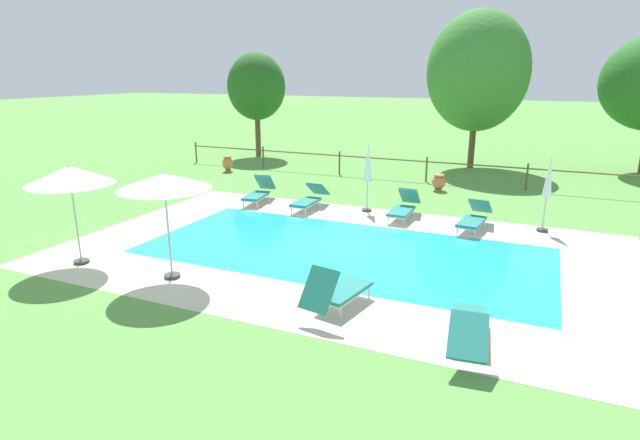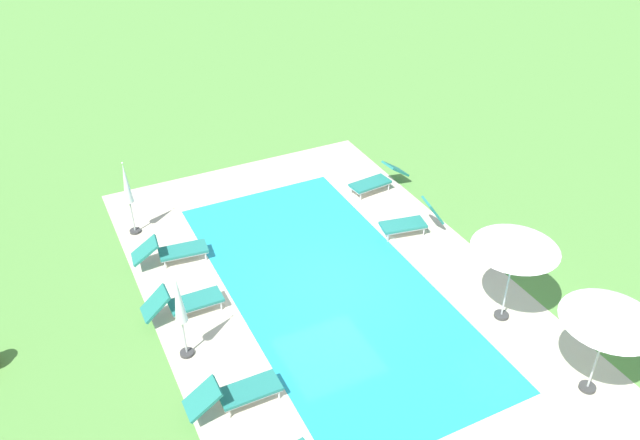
{
  "view_description": "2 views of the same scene",
  "coord_description": "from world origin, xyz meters",
  "px_view_note": "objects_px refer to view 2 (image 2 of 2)",
  "views": [
    {
      "loc": [
        4.55,
        -11.78,
        4.5
      ],
      "look_at": [
        -0.88,
        0.5,
        0.6
      ],
      "focal_mm": 28.74,
      "sensor_mm": 36.0,
      "label": 1
    },
    {
      "loc": [
        -11.48,
        5.95,
        10.69
      ],
      "look_at": [
        1.39,
        -0.42,
        1.13
      ],
      "focal_mm": 36.1,
      "sensor_mm": 36.0,
      "label": 2
    }
  ],
  "objects_px": {
    "patio_umbrella_closed_row_west": "(179,303)",
    "sun_lounger_north_mid": "(172,251)",
    "sun_lounger_south_near_corner": "(236,393)",
    "patio_umbrella_open_foreground": "(516,243)",
    "sun_lounger_north_far": "(184,302)",
    "patio_umbrella_closed_row_mid_west": "(127,188)",
    "sun_lounger_south_mid": "(378,179)",
    "patio_umbrella_open_by_bench": "(612,313)",
    "sun_lounger_north_end": "(412,221)"
  },
  "relations": [
    {
      "from": "sun_lounger_north_far",
      "to": "patio_umbrella_open_foreground",
      "type": "xyz_separation_m",
      "value": [
        -3.52,
        -6.89,
        1.83
      ]
    },
    {
      "from": "patio_umbrella_closed_row_mid_west",
      "to": "sun_lounger_north_far",
      "type": "bearing_deg",
      "value": -175.67
    },
    {
      "from": "patio_umbrella_open_foreground",
      "to": "patio_umbrella_closed_row_west",
      "type": "distance_m",
      "value": 7.61
    },
    {
      "from": "patio_umbrella_open_foreground",
      "to": "patio_umbrella_open_by_bench",
      "type": "xyz_separation_m",
      "value": [
        -2.63,
        -0.16,
        -0.04
      ]
    },
    {
      "from": "sun_lounger_north_far",
      "to": "sun_lounger_south_mid",
      "type": "height_order",
      "value": "sun_lounger_north_far"
    },
    {
      "from": "sun_lounger_south_near_corner",
      "to": "patio_umbrella_open_foreground",
      "type": "distance_m",
      "value": 6.99
    },
    {
      "from": "patio_umbrella_closed_row_west",
      "to": "patio_umbrella_open_foreground",
      "type": "bearing_deg",
      "value": -106.66
    },
    {
      "from": "sun_lounger_north_far",
      "to": "patio_umbrella_closed_row_west",
      "type": "distance_m",
      "value": 1.81
    },
    {
      "from": "patio_umbrella_open_by_bench",
      "to": "patio_umbrella_closed_row_west",
      "type": "xyz_separation_m",
      "value": [
        4.81,
        7.43,
        -0.64
      ]
    },
    {
      "from": "sun_lounger_north_far",
      "to": "patio_umbrella_open_foreground",
      "type": "relative_size",
      "value": 0.8
    },
    {
      "from": "patio_umbrella_closed_row_west",
      "to": "sun_lounger_north_far",
      "type": "bearing_deg",
      "value": -15.41
    },
    {
      "from": "sun_lounger_north_mid",
      "to": "sun_lounger_north_end",
      "type": "height_order",
      "value": "sun_lounger_north_end"
    },
    {
      "from": "sun_lounger_north_far",
      "to": "sun_lounger_north_end",
      "type": "height_order",
      "value": "sun_lounger_north_end"
    },
    {
      "from": "sun_lounger_north_end",
      "to": "sun_lounger_south_mid",
      "type": "xyz_separation_m",
      "value": [
        2.54,
        -0.37,
        -0.03
      ]
    },
    {
      "from": "sun_lounger_south_mid",
      "to": "patio_umbrella_open_by_bench",
      "type": "xyz_separation_m",
      "value": [
        -9.22,
        0.21,
        1.8
      ]
    },
    {
      "from": "patio_umbrella_open_by_bench",
      "to": "patio_umbrella_closed_row_mid_west",
      "type": "bearing_deg",
      "value": 35.72
    },
    {
      "from": "patio_umbrella_open_by_bench",
      "to": "patio_umbrella_closed_row_mid_west",
      "type": "relative_size",
      "value": 1.05
    },
    {
      "from": "sun_lounger_south_mid",
      "to": "patio_umbrella_open_by_bench",
      "type": "distance_m",
      "value": 9.39
    },
    {
      "from": "sun_lounger_south_mid",
      "to": "sun_lounger_south_near_corner",
      "type": "bearing_deg",
      "value": 131.51
    },
    {
      "from": "sun_lounger_north_far",
      "to": "sun_lounger_south_near_corner",
      "type": "bearing_deg",
      "value": -177.3
    },
    {
      "from": "sun_lounger_south_near_corner",
      "to": "patio_umbrella_closed_row_mid_west",
      "type": "bearing_deg",
      "value": 3.61
    },
    {
      "from": "patio_umbrella_closed_row_mid_west",
      "to": "sun_lounger_south_mid",
      "type": "bearing_deg",
      "value": -97.72
    },
    {
      "from": "patio_umbrella_closed_row_west",
      "to": "patio_umbrella_closed_row_mid_west",
      "type": "relative_size",
      "value": 1.02
    },
    {
      "from": "sun_lounger_north_mid",
      "to": "sun_lounger_north_far",
      "type": "xyz_separation_m",
      "value": [
        -2.21,
        0.31,
        0.01
      ]
    },
    {
      "from": "sun_lounger_north_end",
      "to": "sun_lounger_south_near_corner",
      "type": "distance_m",
      "value": 7.71
    },
    {
      "from": "sun_lounger_north_mid",
      "to": "patio_umbrella_closed_row_mid_west",
      "type": "bearing_deg",
      "value": 18.3
    },
    {
      "from": "sun_lounger_north_far",
      "to": "patio_umbrella_closed_row_mid_west",
      "type": "relative_size",
      "value": 0.84
    },
    {
      "from": "sun_lounger_south_near_corner",
      "to": "patio_umbrella_open_foreground",
      "type": "relative_size",
      "value": 0.83
    },
    {
      "from": "sun_lounger_north_far",
      "to": "patio_umbrella_closed_row_west",
      "type": "xyz_separation_m",
      "value": [
        -1.35,
        0.37,
        1.15
      ]
    },
    {
      "from": "sun_lounger_north_mid",
      "to": "sun_lounger_north_far",
      "type": "height_order",
      "value": "sun_lounger_north_far"
    },
    {
      "from": "sun_lounger_north_end",
      "to": "patio_umbrella_closed_row_mid_west",
      "type": "height_order",
      "value": "patio_umbrella_closed_row_mid_west"
    },
    {
      "from": "sun_lounger_north_far",
      "to": "patio_umbrella_open_by_bench",
      "type": "height_order",
      "value": "patio_umbrella_open_by_bench"
    },
    {
      "from": "patio_umbrella_closed_row_west",
      "to": "patio_umbrella_closed_row_mid_west",
      "type": "xyz_separation_m",
      "value": [
        5.43,
        -0.06,
        -0.04
      ]
    },
    {
      "from": "sun_lounger_north_end",
      "to": "sun_lounger_south_near_corner",
      "type": "height_order",
      "value": "sun_lounger_north_end"
    },
    {
      "from": "sun_lounger_north_mid",
      "to": "patio_umbrella_open_foreground",
      "type": "distance_m",
      "value": 8.92
    },
    {
      "from": "sun_lounger_south_near_corner",
      "to": "sun_lounger_north_mid",
      "type": "bearing_deg",
      "value": -1.67
    },
    {
      "from": "patio_umbrella_closed_row_west",
      "to": "sun_lounger_north_mid",
      "type": "bearing_deg",
      "value": -10.86
    },
    {
      "from": "patio_umbrella_open_foreground",
      "to": "sun_lounger_south_near_corner",
      "type": "bearing_deg",
      "value": 87.5
    },
    {
      "from": "sun_lounger_north_mid",
      "to": "sun_lounger_south_near_corner",
      "type": "relative_size",
      "value": 1.02
    },
    {
      "from": "sun_lounger_south_near_corner",
      "to": "patio_umbrella_open_foreground",
      "type": "xyz_separation_m",
      "value": [
        -0.29,
        -6.74,
        1.84
      ]
    },
    {
      "from": "sun_lounger_south_near_corner",
      "to": "patio_umbrella_closed_row_mid_west",
      "type": "height_order",
      "value": "patio_umbrella_closed_row_mid_west"
    },
    {
      "from": "sun_lounger_south_mid",
      "to": "patio_umbrella_closed_row_mid_west",
      "type": "relative_size",
      "value": 0.89
    },
    {
      "from": "sun_lounger_north_mid",
      "to": "sun_lounger_south_mid",
      "type": "bearing_deg",
      "value": -83.03
    },
    {
      "from": "patio_umbrella_open_foreground",
      "to": "patio_umbrella_closed_row_mid_west",
      "type": "distance_m",
      "value": 10.5
    },
    {
      "from": "sun_lounger_south_near_corner",
      "to": "sun_lounger_south_mid",
      "type": "bearing_deg",
      "value": -48.49
    },
    {
      "from": "sun_lounger_north_far",
      "to": "sun_lounger_north_end",
      "type": "bearing_deg",
      "value": -85.72
    },
    {
      "from": "sun_lounger_north_mid",
      "to": "patio_umbrella_closed_row_mid_west",
      "type": "distance_m",
      "value": 2.27
    },
    {
      "from": "sun_lounger_north_end",
      "to": "patio_umbrella_closed_row_west",
      "type": "bearing_deg",
      "value": 104.4
    },
    {
      "from": "patio_umbrella_open_foreground",
      "to": "patio_umbrella_closed_row_west",
      "type": "bearing_deg",
      "value": 73.34
    },
    {
      "from": "patio_umbrella_closed_row_mid_west",
      "to": "sun_lounger_north_mid",
      "type": "bearing_deg",
      "value": -161.7
    }
  ]
}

